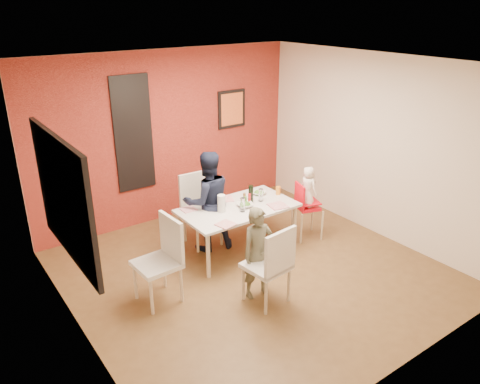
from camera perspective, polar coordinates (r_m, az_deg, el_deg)
ground at (r=6.34m, az=1.61°, el=-9.66°), size 4.50×4.50×0.00m
ceiling at (r=5.42m, az=1.92°, el=15.34°), size 4.50×4.50×0.02m
wall_back at (r=7.56m, az=-8.73°, el=6.67°), size 4.50×0.02×2.70m
wall_front at (r=4.34m, az=20.22°, el=-6.72°), size 4.50×0.02×2.70m
wall_left at (r=4.82m, az=-20.06°, el=-3.74°), size 0.02×4.50×2.70m
wall_right at (r=7.27m, az=16.06°, el=5.41°), size 0.02×4.50×2.70m
brick_accent_wall at (r=7.55m, az=-8.66°, el=6.64°), size 4.50×0.02×2.70m
picture_window_frame at (r=4.93m, az=-20.71°, el=-0.71°), size 0.05×1.70×1.30m
picture_window_pane at (r=4.93m, az=-20.55°, el=-0.67°), size 0.02×1.55×1.15m
glassblock_strip at (r=7.25m, az=-12.89°, el=6.92°), size 0.55×0.03×1.70m
glassblock_surround at (r=7.25m, az=-12.88°, el=6.91°), size 0.60×0.03×1.76m
art_print_frame at (r=8.05m, az=-1.03°, el=10.08°), size 0.54×0.03×0.64m
art_print_canvas at (r=8.04m, az=-0.97°, el=10.06°), size 0.44×0.01×0.54m
dining_table at (r=6.58m, az=-0.26°, el=-2.30°), size 1.63×0.90×0.68m
chair_near at (r=5.45m, az=3.94°, el=-8.57°), size 0.52×0.52×1.01m
chair_far at (r=6.87m, az=-5.01°, el=-1.56°), size 0.50×0.50×1.05m
chair_left at (r=5.62m, az=-9.35°, el=-7.61°), size 0.51×0.51×1.04m
high_chair at (r=7.04m, az=7.98°, el=-1.62°), size 0.46×0.46×0.88m
child_near at (r=5.60m, az=2.22°, el=-7.44°), size 0.44×0.31×1.16m
child_far at (r=6.61m, az=-3.95°, el=-1.13°), size 0.82×0.70×1.47m
toddler at (r=6.93m, az=8.29°, el=0.63°), size 0.20×0.30×0.61m
plate_near_left at (r=6.04m, az=-1.76°, el=-3.97°), size 0.26×0.26×0.01m
plate_far_mid at (r=6.80m, az=-1.89°, el=-0.85°), size 0.31×0.31×0.01m
plate_near_right at (r=6.60m, az=4.66°, el=-1.67°), size 0.29×0.29×0.01m
plate_far_left at (r=6.51m, az=-6.31°, el=-2.10°), size 0.20×0.20×0.01m
salad_bowl_a at (r=6.55m, az=0.62°, el=-1.58°), size 0.27×0.27×0.06m
salad_bowl_b at (r=6.96m, az=2.33°, el=-0.13°), size 0.25×0.25×0.05m
wine_bottle at (r=6.64m, az=1.33°, el=-0.27°), size 0.07×0.07×0.26m
wine_glass_a at (r=6.37m, az=0.30°, el=-1.56°), size 0.07×0.07×0.20m
wine_glass_b at (r=6.71m, az=2.56°, el=-0.38°), size 0.07×0.07×0.19m
paper_towel_roll at (r=6.36m, az=-2.27°, el=-1.41°), size 0.11×0.11×0.24m
condiment_red at (r=6.62m, az=1.15°, el=-0.83°), size 0.04×0.04×0.15m
condiment_green at (r=6.57m, az=0.68°, el=-1.12°), size 0.03×0.03×0.13m
condiment_brown at (r=6.66m, az=0.53°, el=-0.74°), size 0.04×0.04×0.15m
sippy_cup at (r=6.97m, az=4.68°, el=0.18°), size 0.07×0.07×0.12m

